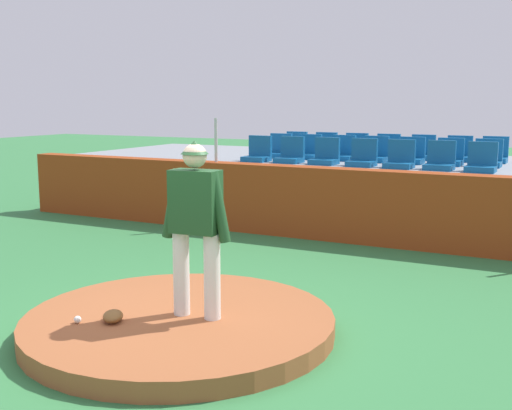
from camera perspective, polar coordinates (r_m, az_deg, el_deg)
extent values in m
plane|color=#32763E|center=(6.85, -6.81, -11.22)|extent=(60.00, 60.00, 0.00)
cylinder|color=#98532E|center=(6.81, -6.83, -10.45)|extent=(3.22, 3.22, 0.19)
cylinder|color=silver|center=(6.67, -6.66, -6.03)|extent=(0.17, 0.17, 0.88)
cylinder|color=silver|center=(6.51, -3.92, -6.38)|extent=(0.17, 0.17, 0.88)
cube|color=#1E4723|center=(6.43, -5.41, 0.31)|extent=(0.51, 0.30, 0.64)
cylinder|color=#1E4723|center=(6.56, -7.41, 0.12)|extent=(0.26, 0.13, 0.72)
cylinder|color=#1E4723|center=(6.32, -3.32, -0.17)|extent=(0.25, 0.13, 0.72)
sphere|color=beige|center=(6.38, -5.47, 4.37)|extent=(0.24, 0.24, 0.24)
cone|color=#1E4723|center=(6.37, -5.48, 5.13)|extent=(0.30, 0.30, 0.13)
sphere|color=white|center=(6.73, -15.59, -9.79)|extent=(0.07, 0.07, 0.07)
ellipsoid|color=brown|center=(6.68, -12.61, -9.62)|extent=(0.33, 0.36, 0.11)
cube|color=#913814|center=(11.06, 7.69, 0.02)|extent=(13.70, 0.40, 1.25)
cylinder|color=silver|center=(12.00, -3.58, 5.78)|extent=(0.06, 0.06, 0.82)
cube|color=gray|center=(13.42, 11.25, 1.45)|extent=(13.16, 4.06, 1.20)
cube|color=#105891|center=(12.63, 0.02, 4.12)|extent=(0.48, 0.44, 0.10)
cube|color=#105891|center=(12.77, 0.39, 5.30)|extent=(0.48, 0.08, 0.40)
cube|color=#105891|center=(12.36, 2.93, 4.00)|extent=(0.48, 0.44, 0.10)
cube|color=#105891|center=(12.51, 3.28, 5.21)|extent=(0.48, 0.08, 0.40)
cube|color=#105891|center=(12.10, 6.04, 3.84)|extent=(0.48, 0.44, 0.10)
cube|color=#105891|center=(12.24, 6.36, 5.08)|extent=(0.48, 0.08, 0.40)
cube|color=#105891|center=(11.84, 9.33, 3.65)|extent=(0.48, 0.44, 0.10)
cube|color=#105891|center=(11.99, 9.63, 4.92)|extent=(0.48, 0.08, 0.40)
cube|color=#105891|center=(11.63, 12.57, 3.46)|extent=(0.48, 0.44, 0.10)
cube|color=#105891|center=(11.79, 12.84, 4.74)|extent=(0.48, 0.08, 0.40)
cube|color=#105891|center=(11.52, 15.95, 3.27)|extent=(0.48, 0.44, 0.10)
cube|color=#105891|center=(11.67, 16.18, 4.56)|extent=(0.48, 0.08, 0.40)
cube|color=#105891|center=(11.37, 19.34, 3.03)|extent=(0.48, 0.44, 0.10)
cube|color=#105891|center=(11.53, 19.53, 4.34)|extent=(0.48, 0.08, 0.40)
cube|color=#105891|center=(13.45, 1.93, 4.43)|extent=(0.48, 0.44, 0.10)
cube|color=#105891|center=(13.60, 2.26, 5.54)|extent=(0.48, 0.08, 0.40)
cube|color=#105891|center=(13.18, 4.55, 4.31)|extent=(0.48, 0.44, 0.10)
cube|color=#105891|center=(13.33, 4.86, 5.44)|extent=(0.48, 0.08, 0.40)
cube|color=#105891|center=(12.94, 7.56, 4.17)|extent=(0.48, 0.44, 0.10)
cube|color=#105891|center=(13.09, 7.85, 5.32)|extent=(0.48, 0.08, 0.40)
cube|color=#105891|center=(12.73, 10.42, 4.01)|extent=(0.48, 0.44, 0.10)
cube|color=#105891|center=(12.88, 10.69, 5.18)|extent=(0.48, 0.08, 0.40)
cube|color=#105891|center=(12.53, 13.52, 3.83)|extent=(0.48, 0.44, 0.10)
cube|color=#105891|center=(12.69, 13.76, 5.01)|extent=(0.48, 0.08, 0.40)
cube|color=#105891|center=(12.36, 16.74, 3.62)|extent=(0.48, 0.44, 0.10)
cube|color=#105891|center=(12.52, 16.95, 4.82)|extent=(0.48, 0.08, 0.40)
cube|color=#105891|center=(12.30, 19.84, 3.43)|extent=(0.48, 0.44, 0.10)
cube|color=#105891|center=(12.46, 20.02, 4.65)|extent=(0.48, 0.08, 0.40)
cube|color=#105891|center=(14.30, 3.38, 4.71)|extent=(0.48, 0.44, 0.10)
cube|color=#105891|center=(14.45, 3.67, 5.75)|extent=(0.48, 0.08, 0.40)
cube|color=#105891|center=(14.02, 6.02, 4.58)|extent=(0.48, 0.44, 0.10)
cube|color=#105891|center=(14.17, 6.30, 5.64)|extent=(0.48, 0.08, 0.40)
cube|color=#105891|center=(13.77, 8.72, 4.45)|extent=(0.48, 0.44, 0.10)
cube|color=#105891|center=(13.93, 8.98, 5.52)|extent=(0.48, 0.08, 0.40)
cube|color=#105891|center=(13.55, 11.49, 4.29)|extent=(0.48, 0.44, 0.10)
cube|color=#105891|center=(13.71, 11.73, 5.38)|extent=(0.48, 0.08, 0.40)
cube|color=#105891|center=(13.41, 14.48, 4.13)|extent=(0.48, 0.44, 0.10)
cube|color=#105891|center=(13.57, 14.69, 5.24)|extent=(0.48, 0.08, 0.40)
cube|color=#105891|center=(13.24, 17.51, 3.93)|extent=(0.48, 0.44, 0.10)
cube|color=#105891|center=(13.40, 17.69, 5.06)|extent=(0.48, 0.08, 0.40)
cube|color=#105891|center=(13.19, 20.38, 3.76)|extent=(0.48, 0.44, 0.10)
cube|color=#105891|center=(13.35, 20.53, 4.89)|extent=(0.48, 0.08, 0.40)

